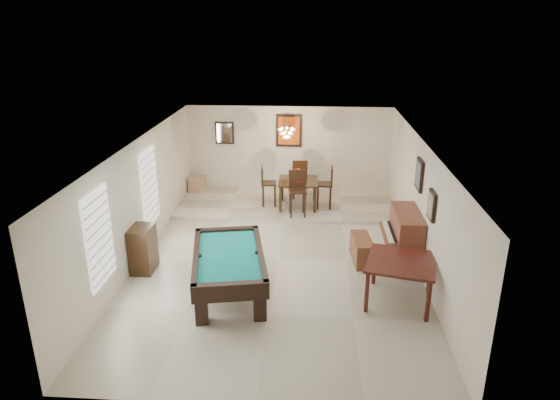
# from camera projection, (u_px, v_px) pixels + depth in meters

# --- Properties ---
(ground_plane) EXTENTS (6.00, 9.00, 0.02)m
(ground_plane) POSITION_uv_depth(u_px,v_px,m) (278.00, 258.00, 11.04)
(ground_plane) COLOR beige
(wall_back) EXTENTS (6.00, 0.04, 2.60)m
(wall_back) POSITION_uv_depth(u_px,v_px,m) (289.00, 150.00, 14.80)
(wall_back) COLOR silver
(wall_back) RESTS_ON ground_plane
(wall_front) EXTENTS (6.00, 0.04, 2.60)m
(wall_front) POSITION_uv_depth(u_px,v_px,m) (253.00, 326.00, 6.37)
(wall_front) COLOR silver
(wall_front) RESTS_ON ground_plane
(wall_left) EXTENTS (0.04, 9.00, 2.60)m
(wall_left) POSITION_uv_depth(u_px,v_px,m) (140.00, 200.00, 10.78)
(wall_left) COLOR silver
(wall_left) RESTS_ON ground_plane
(wall_right) EXTENTS (0.04, 9.00, 2.60)m
(wall_right) POSITION_uv_depth(u_px,v_px,m) (421.00, 206.00, 10.40)
(wall_right) COLOR silver
(wall_right) RESTS_ON ground_plane
(ceiling) EXTENTS (6.00, 9.00, 0.04)m
(ceiling) POSITION_uv_depth(u_px,v_px,m) (278.00, 143.00, 10.14)
(ceiling) COLOR white
(ceiling) RESTS_ON wall_back
(dining_step) EXTENTS (6.00, 2.50, 0.12)m
(dining_step) POSITION_uv_depth(u_px,v_px,m) (286.00, 204.00, 14.06)
(dining_step) COLOR beige
(dining_step) RESTS_ON ground_plane
(window_left_front) EXTENTS (0.06, 1.00, 1.70)m
(window_left_front) POSITION_uv_depth(u_px,v_px,m) (99.00, 238.00, 8.68)
(window_left_front) COLOR white
(window_left_front) RESTS_ON wall_left
(window_left_rear) EXTENTS (0.06, 1.00, 1.70)m
(window_left_rear) POSITION_uv_depth(u_px,v_px,m) (150.00, 187.00, 11.30)
(window_left_rear) COLOR white
(window_left_rear) RESTS_ON wall_left
(pool_table) EXTENTS (1.74, 2.63, 0.81)m
(pool_table) POSITION_uv_depth(u_px,v_px,m) (229.00, 274.00, 9.52)
(pool_table) COLOR black
(pool_table) RESTS_ON ground_plane
(square_table) EXTENTS (1.47, 1.47, 0.84)m
(square_table) POSITION_uv_depth(u_px,v_px,m) (400.00, 281.00, 9.22)
(square_table) COLOR #37120D
(square_table) RESTS_ON ground_plane
(upright_piano) EXTENTS (0.79, 1.41, 1.18)m
(upright_piano) POSITION_uv_depth(u_px,v_px,m) (399.00, 238.00, 10.63)
(upright_piano) COLOR brown
(upright_piano) RESTS_ON ground_plane
(piano_bench) EXTENTS (0.46, 1.00, 0.54)m
(piano_bench) POSITION_uv_depth(u_px,v_px,m) (362.00, 250.00, 10.82)
(piano_bench) COLOR brown
(piano_bench) RESTS_ON ground_plane
(apothecary_chest) EXTENTS (0.43, 0.65, 0.97)m
(apothecary_chest) POSITION_uv_depth(u_px,v_px,m) (143.00, 249.00, 10.35)
(apothecary_chest) COLOR black
(apothecary_chest) RESTS_ON ground_plane
(dining_table) EXTENTS (1.06, 1.06, 0.87)m
(dining_table) POSITION_uv_depth(u_px,v_px,m) (298.00, 191.00, 13.59)
(dining_table) COLOR black
(dining_table) RESTS_ON dining_step
(flower_vase) EXTENTS (0.13, 0.13, 0.21)m
(flower_vase) POSITION_uv_depth(u_px,v_px,m) (298.00, 172.00, 13.41)
(flower_vase) COLOR red
(flower_vase) RESTS_ON dining_table
(dining_chair_south) EXTENTS (0.49, 0.49, 1.19)m
(dining_chair_south) POSITION_uv_depth(u_px,v_px,m) (298.00, 194.00, 12.89)
(dining_chair_south) COLOR black
(dining_chair_south) RESTS_ON dining_step
(dining_chair_north) EXTENTS (0.45, 0.45, 1.14)m
(dining_chair_north) POSITION_uv_depth(u_px,v_px,m) (299.00, 178.00, 14.24)
(dining_chair_north) COLOR black
(dining_chair_north) RESTS_ON dining_step
(dining_chair_west) EXTENTS (0.44, 0.44, 1.09)m
(dining_chair_west) POSITION_uv_depth(u_px,v_px,m) (269.00, 186.00, 13.63)
(dining_chair_west) COLOR black
(dining_chair_west) RESTS_ON dining_step
(dining_chair_east) EXTENTS (0.43, 0.43, 1.14)m
(dining_chair_east) POSITION_uv_depth(u_px,v_px,m) (324.00, 187.00, 13.46)
(dining_chair_east) COLOR black
(dining_chair_east) RESTS_ON dining_step
(corner_bench) EXTENTS (0.42, 0.50, 0.42)m
(corner_bench) POSITION_uv_depth(u_px,v_px,m) (197.00, 184.00, 14.87)
(corner_bench) COLOR tan
(corner_bench) RESTS_ON dining_step
(chandelier) EXTENTS (0.44, 0.44, 0.60)m
(chandelier) POSITION_uv_depth(u_px,v_px,m) (287.00, 130.00, 13.28)
(chandelier) COLOR #FFE5B2
(chandelier) RESTS_ON ceiling
(back_painting) EXTENTS (0.75, 0.06, 0.95)m
(back_painting) POSITION_uv_depth(u_px,v_px,m) (289.00, 131.00, 14.56)
(back_painting) COLOR #D84C14
(back_painting) RESTS_ON wall_back
(back_mirror) EXTENTS (0.55, 0.06, 0.65)m
(back_mirror) POSITION_uv_depth(u_px,v_px,m) (225.00, 133.00, 14.71)
(back_mirror) COLOR white
(back_mirror) RESTS_ON wall_back
(right_picture_upper) EXTENTS (0.06, 0.55, 0.65)m
(right_picture_upper) POSITION_uv_depth(u_px,v_px,m) (419.00, 175.00, 10.47)
(right_picture_upper) COLOR slate
(right_picture_upper) RESTS_ON wall_right
(right_picture_lower) EXTENTS (0.06, 0.45, 0.55)m
(right_picture_lower) POSITION_uv_depth(u_px,v_px,m) (432.00, 205.00, 9.33)
(right_picture_lower) COLOR gray
(right_picture_lower) RESTS_ON wall_right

